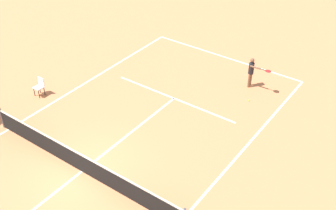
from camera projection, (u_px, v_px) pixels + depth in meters
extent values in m
plane|color=#D37A4C|center=(82.00, 171.00, 17.21)|extent=(60.00, 60.00, 0.00)
cube|color=white|center=(226.00, 57.00, 25.03)|extent=(9.36, 0.10, 0.01)
cube|color=white|center=(9.00, 129.00, 19.45)|extent=(0.10, 23.53, 0.01)
cube|color=white|center=(174.00, 98.00, 21.51)|extent=(7.02, 0.10, 0.01)
cube|color=white|center=(82.00, 171.00, 17.21)|extent=(0.10, 12.94, 0.01)
cylinder|color=#4C4C51|center=(2.00, 118.00, 19.28)|extent=(0.10, 0.10, 1.07)
cube|color=black|center=(81.00, 163.00, 16.95)|extent=(9.96, 0.03, 0.91)
cube|color=white|center=(79.00, 154.00, 16.68)|extent=(9.96, 0.04, 0.06)
cylinder|color=brown|center=(251.00, 79.00, 22.31)|extent=(0.12, 0.12, 0.77)
cylinder|color=brown|center=(249.00, 81.00, 22.17)|extent=(0.12, 0.12, 0.77)
cylinder|color=black|center=(251.00, 68.00, 21.85)|extent=(0.28, 0.28, 0.60)
sphere|color=brown|center=(252.00, 60.00, 21.57)|extent=(0.22, 0.22, 0.22)
cylinder|color=brown|center=(253.00, 66.00, 21.95)|extent=(0.09, 0.09, 0.54)
cylinder|color=brown|center=(255.00, 67.00, 21.47)|extent=(0.54, 0.11, 0.09)
cylinder|color=black|center=(263.00, 70.00, 21.29)|extent=(0.26, 0.05, 0.04)
ellipsoid|color=red|center=(268.00, 71.00, 21.16)|extent=(0.33, 0.29, 0.04)
sphere|color=#CCE033|center=(249.00, 100.00, 21.31)|extent=(0.07, 0.07, 0.07)
cylinder|color=#262626|center=(39.00, 94.00, 21.41)|extent=(0.04, 0.04, 0.45)
cylinder|color=#262626|center=(34.00, 92.00, 21.58)|extent=(0.04, 0.04, 0.45)
cylinder|color=#262626|center=(44.00, 91.00, 21.64)|extent=(0.04, 0.04, 0.45)
cylinder|color=#262626|center=(40.00, 89.00, 21.81)|extent=(0.04, 0.04, 0.45)
cube|color=silver|center=(39.00, 87.00, 21.46)|extent=(0.44, 0.44, 0.06)
cube|color=silver|center=(41.00, 81.00, 21.47)|extent=(0.44, 0.04, 0.44)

